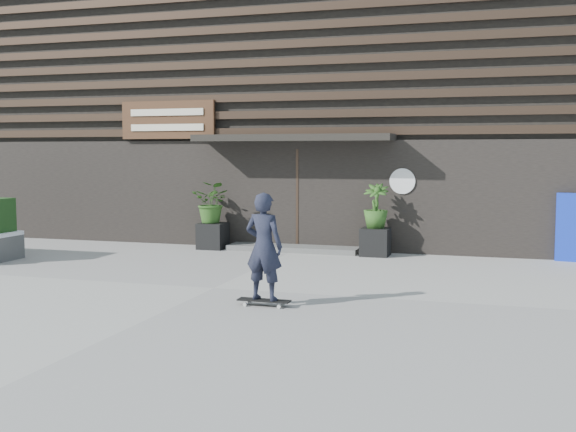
% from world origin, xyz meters
% --- Properties ---
extents(ground, '(80.00, 80.00, 0.00)m').
position_xyz_m(ground, '(0.00, 0.00, 0.00)').
color(ground, '#A2A09A').
rests_on(ground, ground).
extents(entrance_step, '(3.00, 0.80, 0.12)m').
position_xyz_m(entrance_step, '(0.00, 4.60, 0.06)').
color(entrance_step, '#535350').
rests_on(entrance_step, ground).
extents(planter_pot_left, '(0.60, 0.60, 0.60)m').
position_xyz_m(planter_pot_left, '(-1.90, 4.40, 0.30)').
color(planter_pot_left, black).
rests_on(planter_pot_left, ground).
extents(bamboo_left, '(0.86, 0.75, 0.96)m').
position_xyz_m(bamboo_left, '(-1.90, 4.40, 1.08)').
color(bamboo_left, '#2D591E').
rests_on(bamboo_left, planter_pot_left).
extents(planter_pot_right, '(0.60, 0.60, 0.60)m').
position_xyz_m(planter_pot_right, '(1.90, 4.40, 0.30)').
color(planter_pot_right, black).
rests_on(planter_pot_right, ground).
extents(bamboo_right, '(0.54, 0.54, 0.96)m').
position_xyz_m(bamboo_right, '(1.90, 4.40, 1.08)').
color(bamboo_right, '#2D591E').
rests_on(bamboo_right, planter_pot_right).
extents(building, '(18.00, 11.00, 8.00)m').
position_xyz_m(building, '(-0.00, 9.96, 3.99)').
color(building, black).
rests_on(building, ground).
extents(skateboarder, '(0.78, 0.44, 1.66)m').
position_xyz_m(skateboarder, '(1.23, -1.05, 0.87)').
color(skateboarder, black).
rests_on(skateboarder, ground).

